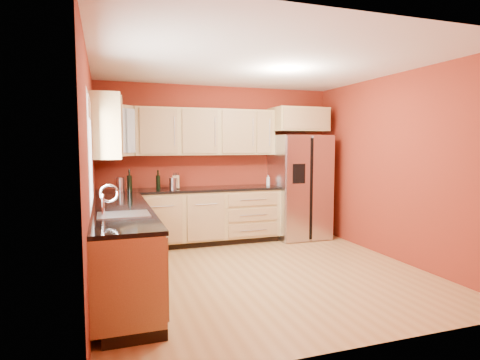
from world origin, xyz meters
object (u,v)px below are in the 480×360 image
object	(u,v)px
refrigerator	(299,187)
soap_dispenser	(268,180)
wine_bottle_a	(158,180)
canister_left	(120,184)
knife_block	(176,182)

from	to	relation	value
refrigerator	soap_dispenser	size ratio (longest dim) A/B	10.05
refrigerator	wine_bottle_a	xyz separation A→B (m)	(-2.41, 0.10, 0.18)
canister_left	refrigerator	bearing A→B (deg)	-0.80
wine_bottle_a	soap_dispenser	bearing A→B (deg)	-0.07
knife_block	refrigerator	bearing A→B (deg)	10.88
refrigerator	canister_left	size ratio (longest dim) A/B	8.75
knife_block	soap_dispenser	world-z (taller)	knife_block
refrigerator	soap_dispenser	xyz separation A→B (m)	(-0.55, 0.10, 0.12)
canister_left	soap_dispenser	size ratio (longest dim) A/B	1.15
wine_bottle_a	knife_block	distance (m)	0.29
canister_left	knife_block	bearing A→B (deg)	5.22
wine_bottle_a	knife_block	size ratio (longest dim) A/B	1.46
wine_bottle_a	knife_block	world-z (taller)	wine_bottle_a
canister_left	soap_dispenser	bearing A→B (deg)	1.29
canister_left	wine_bottle_a	size ratio (longest dim) A/B	0.67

